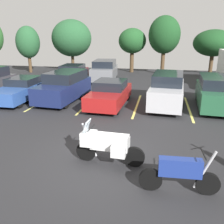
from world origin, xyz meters
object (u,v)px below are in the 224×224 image
(car_green, at_px, (216,92))
(motorcycle_third, at_px, (180,173))
(car_navy, at_px, (64,86))
(car_far_maroon, at_px, (72,73))
(motorcycle_touring, at_px, (107,144))
(car_silver, at_px, (167,90))
(car_far_grey, at_px, (105,71))
(car_blue, at_px, (22,89))
(car_red, at_px, (110,94))

(car_green, bearing_deg, motorcycle_third, -106.38)
(car_navy, bearing_deg, motorcycle_third, -51.93)
(car_green, bearing_deg, car_far_maroon, 149.17)
(motorcycle_touring, height_order, car_far_maroon, motorcycle_touring)
(car_silver, height_order, car_far_grey, car_silver)
(car_navy, distance_m, car_silver, 6.31)
(car_green, bearing_deg, car_far_grey, 139.15)
(car_navy, xyz_separation_m, car_far_grey, (1.00, 6.94, 0.03))
(motorcycle_touring, xyz_separation_m, car_blue, (-6.99, 6.69, 0.01))
(car_red, height_order, car_far_maroon, car_red)
(car_silver, distance_m, car_far_maroon, 10.58)
(car_navy, distance_m, car_red, 3.11)
(car_red, height_order, car_green, car_green)
(car_silver, bearing_deg, car_blue, -177.31)
(car_silver, bearing_deg, car_far_grey, 127.12)
(car_far_grey, bearing_deg, motorcycle_third, -70.12)
(motorcycle_third, xyz_separation_m, car_silver, (-0.21, 8.25, 0.37))
(car_red, distance_m, car_silver, 3.31)
(motorcycle_touring, bearing_deg, car_blue, 136.26)
(car_red, bearing_deg, car_silver, 8.86)
(car_far_grey, bearing_deg, car_far_maroon, -172.53)
(car_blue, xyz_separation_m, car_silver, (8.98, 0.42, 0.26))
(car_blue, height_order, car_silver, car_silver)
(car_far_maroon, bearing_deg, car_silver, -38.80)
(car_far_maroon, distance_m, car_far_grey, 2.97)
(motorcycle_touring, bearing_deg, car_far_maroon, 114.46)
(car_blue, distance_m, car_silver, 9.00)
(car_green, distance_m, car_far_maroon, 12.71)
(motorcycle_touring, xyz_separation_m, car_green, (4.66, 7.23, 0.24))
(car_blue, relative_size, car_green, 1.02)
(car_navy, bearing_deg, car_far_grey, 81.77)
(motorcycle_third, xyz_separation_m, car_far_grey, (-5.52, 15.26, 0.34))
(car_red, bearing_deg, motorcycle_touring, -79.10)
(car_navy, height_order, car_far_maroon, car_navy)
(car_blue, bearing_deg, car_far_grey, 63.69)
(motorcycle_touring, bearing_deg, motorcycle_third, -27.22)
(motorcycle_third, relative_size, car_green, 0.46)
(motorcycle_third, height_order, car_green, car_green)
(car_green, height_order, car_far_maroon, car_green)
(motorcycle_third, height_order, car_far_maroon, car_far_maroon)
(car_blue, distance_m, car_far_maroon, 7.09)
(car_silver, bearing_deg, car_red, -171.14)
(motorcycle_third, distance_m, car_red, 8.48)
(car_green, bearing_deg, car_navy, -179.76)
(motorcycle_touring, xyz_separation_m, car_silver, (1.99, 7.11, 0.27))
(car_far_maroon, bearing_deg, car_blue, -95.98)
(motorcycle_touring, bearing_deg, car_red, 100.90)
(car_silver, bearing_deg, car_far_maroon, 141.20)
(motorcycle_third, xyz_separation_m, car_navy, (-6.52, 8.32, 0.32))
(car_red, distance_m, car_green, 5.97)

